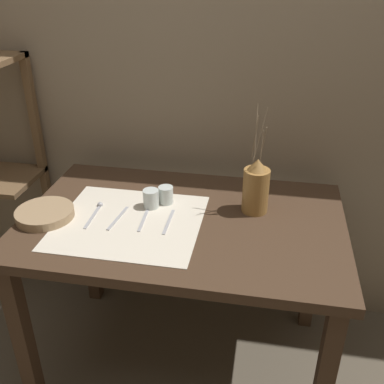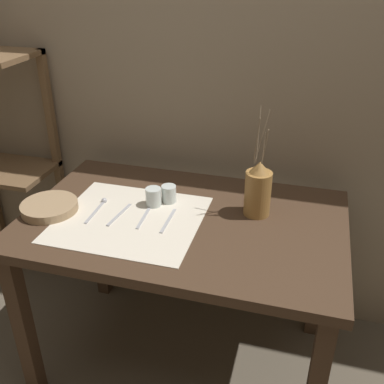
# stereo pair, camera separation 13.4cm
# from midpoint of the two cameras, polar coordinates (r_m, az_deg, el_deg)

# --- Properties ---
(ground_plane) EXTENTS (12.00, 12.00, 0.00)m
(ground_plane) POSITION_cam_midpoint_polar(r_m,az_deg,el_deg) (2.25, 0.84, -20.30)
(ground_plane) COLOR brown
(stone_wall_back) EXTENTS (7.00, 0.06, 2.40)m
(stone_wall_back) POSITION_cam_midpoint_polar(r_m,az_deg,el_deg) (2.04, 4.87, 14.44)
(stone_wall_back) COLOR gray
(stone_wall_back) RESTS_ON ground_plane
(wooden_table) EXTENTS (1.25, 0.80, 0.77)m
(wooden_table) POSITION_cam_midpoint_polar(r_m,az_deg,el_deg) (1.80, 0.99, -6.07)
(wooden_table) COLOR #422D1E
(wooden_table) RESTS_ON ground_plane
(wooden_shelf_unit) EXTENTS (0.49, 0.33, 1.29)m
(wooden_shelf_unit) POSITION_cam_midpoint_polar(r_m,az_deg,el_deg) (2.41, -21.67, 6.90)
(wooden_shelf_unit) COLOR brown
(wooden_shelf_unit) RESTS_ON ground_plane
(linen_cloth) EXTENTS (0.55, 0.49, 0.00)m
(linen_cloth) POSITION_cam_midpoint_polar(r_m,az_deg,el_deg) (1.75, -5.76, -3.46)
(linen_cloth) COLOR beige
(linen_cloth) RESTS_ON wooden_table
(pitcher_with_flowers) EXTENTS (0.10, 0.10, 0.43)m
(pitcher_with_flowers) POSITION_cam_midpoint_polar(r_m,az_deg,el_deg) (1.75, 10.55, 0.20)
(pitcher_with_flowers) COLOR olive
(pitcher_with_flowers) RESTS_ON wooden_table
(wooden_bowl) EXTENTS (0.22, 0.22, 0.04)m
(wooden_bowl) POSITION_cam_midpoint_polar(r_m,az_deg,el_deg) (1.85, -15.70, -1.90)
(wooden_bowl) COLOR #9E7F5B
(wooden_bowl) RESTS_ON wooden_table
(glass_tumbler_near) EXTENTS (0.06, 0.06, 0.08)m
(glass_tumbler_near) POSITION_cam_midpoint_polar(r_m,az_deg,el_deg) (1.81, -2.82, -0.66)
(glass_tumbler_near) COLOR silver
(glass_tumbler_near) RESTS_ON wooden_table
(glass_tumbler_far) EXTENTS (0.06, 0.06, 0.07)m
(glass_tumbler_far) POSITION_cam_midpoint_polar(r_m,az_deg,el_deg) (1.84, -0.88, -0.28)
(glass_tumbler_far) COLOR silver
(glass_tumbler_far) RESTS_ON wooden_table
(spoon_inner) EXTENTS (0.02, 0.19, 0.02)m
(spoon_inner) POSITION_cam_midpoint_polar(r_m,az_deg,el_deg) (1.85, -9.48, -1.67)
(spoon_inner) COLOR #A8A8AD
(spoon_inner) RESTS_ON wooden_table
(fork_outer) EXTENTS (0.03, 0.18, 0.00)m
(fork_outer) POSITION_cam_midpoint_polar(r_m,az_deg,el_deg) (1.77, -7.11, -2.92)
(fork_outer) COLOR #A8A8AD
(fork_outer) RESTS_ON wooden_table
(knife_center) EXTENTS (0.02, 0.18, 0.00)m
(knife_center) POSITION_cam_midpoint_polar(r_m,az_deg,el_deg) (1.75, -3.92, -3.21)
(knife_center) COLOR #A8A8AD
(knife_center) RESTS_ON wooden_table
(fork_inner) EXTENTS (0.01, 0.18, 0.00)m
(fork_inner) POSITION_cam_midpoint_polar(r_m,az_deg,el_deg) (1.72, -0.82, -3.71)
(fork_inner) COLOR #A8A8AD
(fork_inner) RESTS_ON wooden_table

